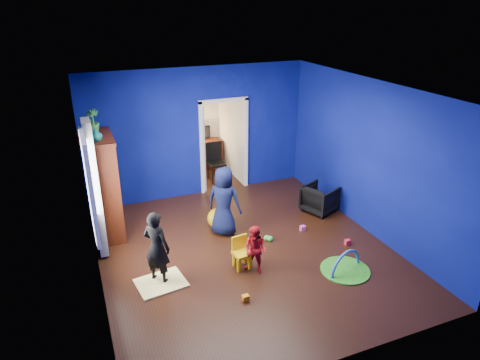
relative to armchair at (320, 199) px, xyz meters
name	(u,v)px	position (x,y,z in m)	size (l,w,h in m)	color
floor	(246,251)	(-2.07, -0.88, -0.29)	(5.00, 5.50, 0.01)	black
ceiling	(247,91)	(-2.07, -0.88, 2.61)	(5.00, 5.50, 0.01)	white
wall_back	(198,133)	(-2.07, 1.87, 1.16)	(5.00, 0.02, 2.90)	navy
wall_front	(342,265)	(-2.07, -3.63, 1.16)	(5.00, 0.02, 2.90)	navy
wall_left	(90,202)	(-4.57, -0.88, 1.16)	(0.02, 5.50, 2.90)	navy
wall_right	(369,158)	(0.43, -0.88, 1.16)	(0.02, 5.50, 2.90)	navy
alcove	(211,129)	(-1.47, 2.74, 0.96)	(1.00, 1.75, 2.50)	silver
armchair	(320,199)	(0.00, 0.00, 0.00)	(0.62, 0.64, 0.58)	black
child_black	(157,247)	(-3.70, -1.14, 0.33)	(0.45, 0.30, 1.24)	black
child_navy	(224,201)	(-2.20, -0.10, 0.39)	(0.66, 0.43, 1.35)	#0F1438
toddler_red	(255,250)	(-2.17, -1.51, 0.13)	(0.41, 0.32, 0.84)	red
vase	(96,135)	(-4.29, 0.45, 1.78)	(0.21, 0.21, 0.22)	#0D666B
potted_plant	(93,121)	(-4.29, 0.97, 1.88)	(0.24, 0.24, 0.43)	#338E3C
tv_armoire	(102,187)	(-4.29, 0.75, 0.69)	(0.58, 1.14, 1.96)	#40180A
crt_tv	(104,184)	(-4.25, 0.75, 0.73)	(0.46, 0.70, 0.54)	silver
yellow_blanket	(161,283)	(-3.70, -1.24, -0.28)	(0.75, 0.60, 0.03)	#F2E07A
hopper_ball	(218,218)	(-2.25, 0.15, -0.09)	(0.40, 0.40, 0.40)	yellow
kid_chair	(242,255)	(-2.32, -1.31, -0.04)	(0.28, 0.28, 0.50)	yellow
play_mat	(345,270)	(-0.76, -2.05, -0.28)	(0.82, 0.82, 0.02)	green
toy_arch	(345,270)	(-0.76, -2.05, -0.27)	(0.74, 0.74, 0.05)	#3F8CD8
window_left	(88,187)	(-4.56, -0.53, 1.26)	(0.03, 0.95, 1.55)	white
curtain	(95,190)	(-4.44, 0.02, 0.96)	(0.14, 0.42, 2.40)	slate
doorway	(224,147)	(-1.47, 1.87, 0.76)	(1.16, 0.10, 2.10)	white
study_desk	(205,154)	(-1.47, 3.38, 0.08)	(0.88, 0.44, 0.75)	#3D140A
desk_monitor	(203,132)	(-1.47, 3.50, 0.66)	(0.40, 0.05, 0.32)	black
desk_lamp	(193,135)	(-1.75, 3.44, 0.64)	(0.14, 0.14, 0.14)	#FFD88C
folding_chair	(216,163)	(-1.47, 2.42, 0.17)	(0.40, 0.40, 0.92)	black
book_shelf	(201,92)	(-1.47, 3.49, 1.73)	(0.88, 0.24, 0.04)	white
toy_0	(347,242)	(-0.24, -1.37, -0.24)	(0.10, 0.08, 0.10)	red
toy_1	(309,206)	(-0.12, 0.20, -0.24)	(0.11, 0.11, 0.11)	blue
toy_2	(246,298)	(-2.60, -2.14, -0.24)	(0.10, 0.08, 0.10)	orange
toy_3	(270,238)	(-1.51, -0.72, -0.24)	(0.11, 0.11, 0.11)	green
toy_4	(303,228)	(-0.74, -0.60, -0.24)	(0.10, 0.08, 0.10)	#CC4CB0
toy_5	(267,238)	(-1.56, -0.68, -0.24)	(0.11, 0.11, 0.11)	green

